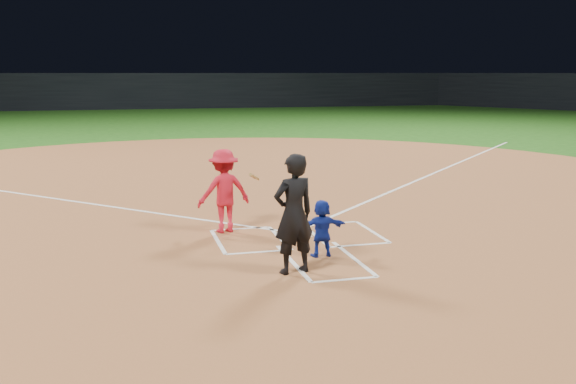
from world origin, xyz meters
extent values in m
plane|color=#1B4C13|center=(0.00, 0.00, 0.00)|extent=(120.00, 120.00, 0.00)
cylinder|color=brown|center=(0.00, 6.00, 0.01)|extent=(28.00, 28.00, 0.01)
cube|color=black|center=(0.00, 48.00, 1.60)|extent=(80.00, 1.20, 3.20)
cylinder|color=white|center=(0.00, 0.00, 0.02)|extent=(0.60, 0.60, 0.02)
imported|color=#132AA2|center=(0.05, -1.43, 0.52)|extent=(0.95, 0.31, 1.02)
imported|color=black|center=(-0.68, -2.23, 0.99)|extent=(0.81, 0.64, 1.95)
cube|color=white|center=(-0.98, 0.92, 0.01)|extent=(1.22, 0.08, 0.01)
cube|color=white|center=(-0.98, -0.92, 0.01)|extent=(1.22, 0.08, 0.01)
cube|color=white|center=(-0.37, 0.00, 0.01)|extent=(0.08, 1.83, 0.01)
cube|color=white|center=(-1.59, 0.00, 0.01)|extent=(0.08, 1.83, 0.01)
cube|color=white|center=(0.98, 0.92, 0.01)|extent=(1.22, 0.08, 0.01)
cube|color=white|center=(0.98, -0.92, 0.01)|extent=(1.22, 0.08, 0.01)
cube|color=white|center=(0.37, 0.00, 0.01)|extent=(0.08, 1.83, 0.01)
cube|color=white|center=(1.59, 0.00, 0.01)|extent=(0.08, 1.83, 0.01)
cube|color=white|center=(-0.55, -1.70, 0.01)|extent=(0.08, 2.20, 0.01)
cube|color=white|center=(0.55, -1.70, 0.01)|extent=(0.08, 2.20, 0.01)
cube|color=white|center=(0.00, -2.80, 0.01)|extent=(1.10, 0.08, 0.01)
cube|color=white|center=(7.07, 7.37, 0.01)|extent=(14.21, 14.21, 0.01)
imported|color=red|center=(-1.34, 0.77, 0.86)|extent=(1.20, 0.83, 1.70)
cylinder|color=#A1783B|center=(-0.74, 0.62, 1.15)|extent=(0.38, 0.80, 0.28)
camera|label=1|loc=(-3.30, -11.92, 3.22)|focal=40.00mm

